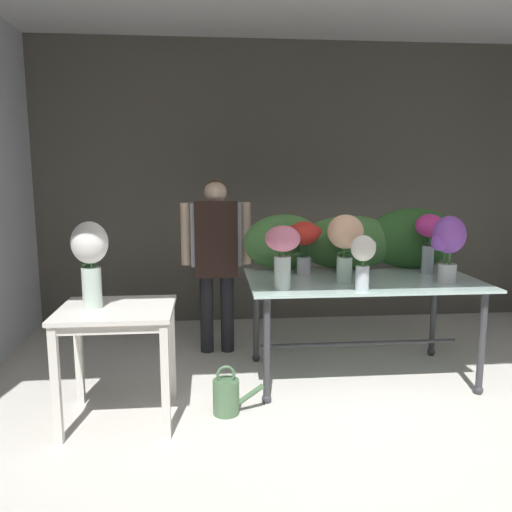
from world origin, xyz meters
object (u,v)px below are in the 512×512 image
object	(u,v)px
vase_scarlet_peonies	(304,239)
vase_white_roses_tall	(90,256)
display_table_glass	(361,293)
vase_peach_dahlias	(345,238)
vase_ivory_hydrangea	(363,257)
vase_magenta_stock	(429,234)
vase_rosy_anemones	(283,249)
vase_violet_lilies	(448,242)
side_table_white	(117,323)
watering_can	(227,396)
vase_lilac_carnations	(344,240)
florist	(216,247)

from	to	relation	value
vase_scarlet_peonies	vase_white_roses_tall	world-z (taller)	vase_white_roses_tall
display_table_glass	vase_scarlet_peonies	distance (m)	0.62
vase_peach_dahlias	vase_ivory_hydrangea	xyz separation A→B (m)	(0.07, -0.25, -0.10)
vase_ivory_hydrangea	display_table_glass	bearing A→B (deg)	73.74
vase_magenta_stock	vase_rosy_anemones	bearing A→B (deg)	-160.33
vase_violet_lilies	side_table_white	bearing A→B (deg)	-171.29
vase_ivory_hydrangea	watering_can	distance (m)	1.34
display_table_glass	vase_magenta_stock	world-z (taller)	vase_magenta_stock
vase_lilac_carnations	watering_can	world-z (taller)	vase_lilac_carnations
side_table_white	vase_lilac_carnations	distance (m)	1.91
display_table_glass	vase_rosy_anemones	world-z (taller)	vase_rosy_anemones
vase_magenta_stock	vase_scarlet_peonies	bearing A→B (deg)	177.29
display_table_glass	vase_lilac_carnations	size ratio (longest dim) A/B	4.26
display_table_glass	vase_white_roses_tall	size ratio (longest dim) A/B	3.21
vase_peach_dahlias	vase_lilac_carnations	bearing A→B (deg)	75.71
vase_magenta_stock	watering_can	distance (m)	2.07
display_table_glass	vase_white_roses_tall	distance (m)	2.06
florist	vase_scarlet_peonies	world-z (taller)	florist
vase_scarlet_peonies	side_table_white	bearing A→B (deg)	-150.96
vase_ivory_hydrangea	vase_white_roses_tall	bearing A→B (deg)	-175.07
vase_white_roses_tall	vase_rosy_anemones	bearing A→B (deg)	11.45
vase_peach_dahlias	vase_violet_lilies	size ratio (longest dim) A/B	1.02
vase_peach_dahlias	vase_lilac_carnations	world-z (taller)	vase_peach_dahlias
vase_magenta_stock	vase_lilac_carnations	size ratio (longest dim) A/B	1.17
display_table_glass	vase_ivory_hydrangea	size ratio (longest dim) A/B	4.55
vase_ivory_hydrangea	florist	bearing A→B (deg)	132.45
vase_rosy_anemones	vase_violet_lilies	bearing A→B (deg)	4.94
display_table_glass	vase_white_roses_tall	bearing A→B (deg)	-163.71
florist	vase_rosy_anemones	world-z (taller)	florist
side_table_white	vase_lilac_carnations	bearing A→B (deg)	24.37
vase_violet_lilies	florist	bearing A→B (deg)	152.58
florist	vase_white_roses_tall	distance (m)	1.50
display_table_glass	florist	size ratio (longest dim) A/B	1.14
display_table_glass	watering_can	xyz separation A→B (m)	(-1.08, -0.55, -0.56)
vase_magenta_stock	vase_violet_lilies	bearing A→B (deg)	-90.37
side_table_white	vase_scarlet_peonies	world-z (taller)	vase_scarlet_peonies
vase_lilac_carnations	vase_peach_dahlias	bearing A→B (deg)	-104.29
vase_peach_dahlias	vase_lilac_carnations	size ratio (longest dim) A/B	1.23
side_table_white	vase_white_roses_tall	distance (m)	0.47
vase_magenta_stock	vase_violet_lilies	xyz separation A→B (m)	(-0.00, -0.34, -0.02)
vase_rosy_anemones	vase_white_roses_tall	bearing A→B (deg)	-168.55
vase_scarlet_peonies	watering_can	xyz separation A→B (m)	(-0.66, -0.74, -0.97)
vase_peach_dahlias	vase_white_roses_tall	distance (m)	1.80
vase_rosy_anemones	watering_can	world-z (taller)	vase_rosy_anemones
display_table_glass	florist	xyz separation A→B (m)	(-1.12, 0.69, 0.27)
vase_magenta_stock	vase_white_roses_tall	xyz separation A→B (m)	(-2.53, -0.71, -0.02)
vase_peach_dahlias	vase_magenta_stock	world-z (taller)	vase_peach_dahlias
vase_magenta_stock	vase_lilac_carnations	world-z (taller)	vase_magenta_stock
vase_peach_dahlias	vase_lilac_carnations	distance (m)	0.37
side_table_white	vase_lilac_carnations	xyz separation A→B (m)	(1.69, 0.77, 0.42)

